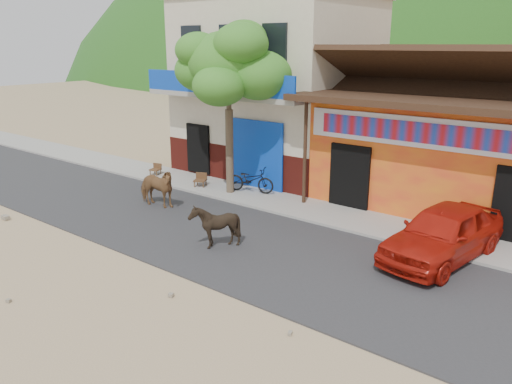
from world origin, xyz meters
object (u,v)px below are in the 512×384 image
at_px(tree, 229,110).
at_px(cow_tan, 156,188).
at_px(cafe_chair_left, 155,165).
at_px(cafe_chair_right, 200,174).
at_px(scooter, 251,180).
at_px(red_car, 443,233).
at_px(cow_dark, 215,226).

height_order(tree, cow_tan, tree).
bearing_deg(tree, cafe_chair_left, 179.97).
xyz_separation_m(tree, cafe_chair_right, (-1.40, -0.12, -2.54)).
distance_m(scooter, cafe_chair_left, 4.72).
xyz_separation_m(cow_tan, scooter, (1.59, 3.09, -0.12)).
bearing_deg(cafe_chair_right, red_car, -31.88).
height_order(tree, cafe_chair_right, tree).
distance_m(cow_tan, cow_dark, 4.16).
distance_m(cow_tan, red_car, 9.14).
distance_m(cow_dark, cafe_chair_left, 8.10).
xyz_separation_m(cafe_chair_left, cafe_chair_right, (2.70, -0.13, 0.05)).
relative_size(tree, cow_dark, 4.88).
xyz_separation_m(tree, cow_tan, (-0.99, -2.64, -2.41)).
xyz_separation_m(red_car, scooter, (-7.40, 1.45, -0.16)).
height_order(tree, cafe_chair_left, tree).
relative_size(red_car, cafe_chair_right, 4.46).
bearing_deg(cafe_chair_left, cafe_chair_right, -16.62).
distance_m(red_car, cafe_chair_right, 9.44).
relative_size(scooter, cafe_chair_left, 2.14).
bearing_deg(scooter, red_car, -117.46).
bearing_deg(scooter, cow_tan, 136.28).
distance_m(cow_dark, cafe_chair_right, 5.82).
bearing_deg(cow_tan, red_car, -88.50).
distance_m(cow_tan, cafe_chair_left, 4.08).
relative_size(cow_dark, cafe_chair_right, 1.33).
relative_size(cow_dark, cafe_chair_left, 1.48).
bearing_deg(tree, red_car, -7.13).
bearing_deg(cow_tan, tree, -29.47).
xyz_separation_m(scooter, cafe_chair_right, (-2.00, -0.57, -0.01)).
relative_size(cow_dark, red_car, 0.30).
bearing_deg(cafe_chair_left, tree, -14.00).
distance_m(scooter, cafe_chair_right, 2.08).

